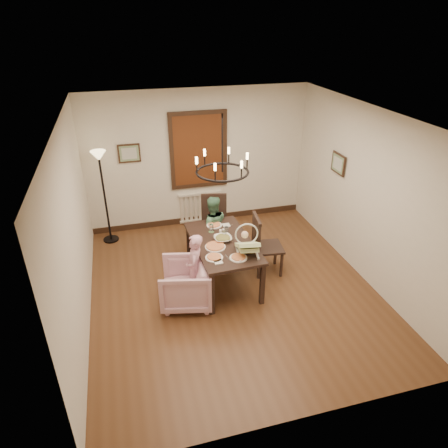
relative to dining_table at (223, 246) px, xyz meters
name	(u,v)px	position (x,y,z in m)	size (l,w,h in m)	color
room_shell	(227,202)	(0.10, 0.11, 0.72)	(4.51, 5.00, 2.81)	brown
dining_table	(223,246)	(0.00, 0.00, 0.00)	(0.99, 1.67, 0.77)	black
chair_far	(214,225)	(0.11, 1.01, -0.14)	(0.47, 0.47, 1.08)	black
chair_right	(268,244)	(0.82, 0.07, -0.14)	(0.48, 0.48, 1.09)	black
armchair	(186,284)	(-0.69, -0.42, -0.33)	(0.76, 0.78, 0.71)	#DDA9BB
elderly_woman	(195,273)	(-0.53, -0.34, -0.21)	(0.34, 0.22, 0.94)	#D797AD
seated_man	(212,232)	(0.02, 0.79, -0.18)	(0.49, 0.38, 1.00)	#4A7C5D
baby_bouncer	(247,244)	(0.27, -0.45, 0.25)	(0.38, 0.52, 0.34)	beige
salad_bowl	(223,238)	(0.01, 0.02, 0.13)	(0.34, 0.34, 0.08)	white
pizza_platter	(215,246)	(-0.16, -0.16, 0.11)	(0.33, 0.33, 0.04)	tan
drinking_glass	(224,235)	(0.05, 0.07, 0.15)	(0.07, 0.07, 0.13)	silver
window_blinds	(199,150)	(0.10, 2.20, 0.92)	(1.00, 0.03, 1.40)	#512610
radiator	(200,207)	(0.10, 2.22, -0.33)	(0.92, 0.12, 0.62)	silver
picture_back	(129,153)	(-1.25, 2.21, 0.97)	(0.42, 0.03, 0.36)	black
picture_right	(338,164)	(2.31, 0.64, 0.97)	(0.42, 0.03, 0.36)	black
floor_lamp	(105,199)	(-1.80, 1.89, 0.22)	(0.30, 0.30, 1.80)	black
chandelier	(222,172)	(0.00, 0.00, 1.27)	(0.80, 0.80, 0.04)	black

